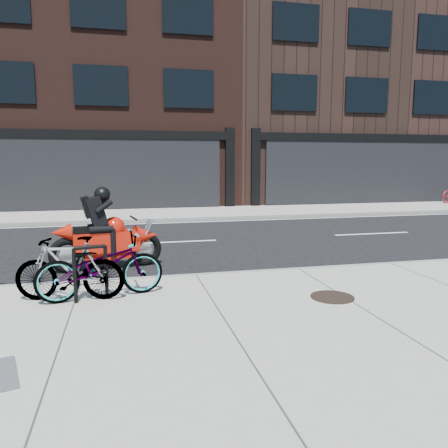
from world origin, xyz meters
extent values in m
plane|color=black|center=(0.00, 0.00, 0.00)|extent=(120.00, 120.00, 0.00)
cube|color=gray|center=(0.00, -5.00, 0.07)|extent=(60.00, 6.00, 0.13)
cube|color=gray|center=(0.00, 7.75, 0.07)|extent=(60.00, 3.50, 0.13)
cube|color=black|center=(-2.00, 14.50, 7.25)|extent=(12.00, 10.00, 14.50)
cube|color=black|center=(10.00, 14.50, 6.25)|extent=(12.00, 10.00, 12.50)
cylinder|color=black|center=(-1.97, -3.13, 0.54)|extent=(0.06, 0.06, 0.81)
cylinder|color=black|center=(-1.53, -3.03, 0.54)|extent=(0.06, 0.06, 0.81)
cylinder|color=black|center=(-1.75, -3.08, 0.94)|extent=(0.45, 0.15, 0.06)
imported|color=gray|center=(-1.61, -2.96, 0.63)|extent=(1.98, 1.02, 0.99)
imported|color=gray|center=(-2.06, -2.97, 0.61)|extent=(1.66, 0.73, 0.97)
torus|color=black|center=(-0.85, -0.46, 0.35)|extent=(0.73, 0.27, 0.72)
torus|color=black|center=(-2.37, -0.73, 0.35)|extent=(0.73, 0.27, 0.72)
cube|color=#B91708|center=(-1.62, -0.60, 0.56)|extent=(1.35, 0.63, 0.41)
cone|color=#B91708|center=(-0.81, -0.46, 0.63)|extent=(0.56, 0.55, 0.48)
sphere|color=#B91708|center=(-1.46, -0.57, 0.85)|extent=(0.43, 0.43, 0.43)
cube|color=black|center=(-1.94, -0.66, 0.82)|extent=(0.64, 0.40, 0.13)
cylinder|color=silver|center=(-2.24, -0.51, 0.33)|extent=(0.60, 0.20, 0.10)
cube|color=black|center=(-1.79, -0.63, 1.19)|extent=(0.49, 0.46, 0.64)
cube|color=black|center=(-1.96, -0.66, 1.28)|extent=(0.31, 0.36, 0.44)
sphere|color=black|center=(-1.66, -0.61, 1.52)|extent=(0.31, 0.31, 0.31)
cylinder|color=black|center=(1.81, -3.74, 0.14)|extent=(0.73, 0.73, 0.02)
camera|label=1|loc=(-1.23, -9.61, 2.21)|focal=35.00mm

